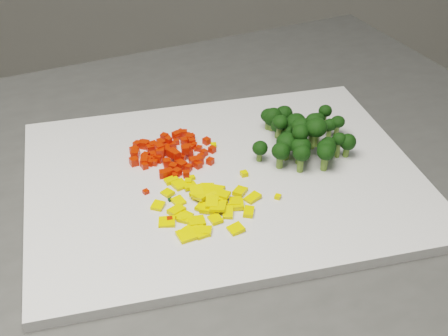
{
  "coord_description": "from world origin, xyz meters",
  "views": [
    {
      "loc": [
        0.35,
        -0.68,
        1.37
      ],
      "look_at": [
        0.36,
        -0.03,
        0.92
      ],
      "focal_mm": 50.0,
      "sensor_mm": 36.0,
      "label": 1
    }
  ],
  "objects_px": {
    "carrot_pile": "(173,145)",
    "pepper_pile": "(204,199)",
    "cutting_board": "(224,179)",
    "broccoli_pile": "(300,127)"
  },
  "relations": [
    {
      "from": "carrot_pile",
      "to": "pepper_pile",
      "type": "xyz_separation_m",
      "value": [
        0.04,
        -0.11,
        -0.01
      ]
    },
    {
      "from": "carrot_pile",
      "to": "pepper_pile",
      "type": "distance_m",
      "value": 0.12
    },
    {
      "from": "carrot_pile",
      "to": "broccoli_pile",
      "type": "height_order",
      "value": "broccoli_pile"
    },
    {
      "from": "pepper_pile",
      "to": "broccoli_pile",
      "type": "bearing_deg",
      "value": 44.67
    },
    {
      "from": "cutting_board",
      "to": "carrot_pile",
      "type": "distance_m",
      "value": 0.08
    },
    {
      "from": "cutting_board",
      "to": "carrot_pile",
      "type": "height_order",
      "value": "carrot_pile"
    },
    {
      "from": "carrot_pile",
      "to": "broccoli_pile",
      "type": "xyz_separation_m",
      "value": [
        0.17,
        0.02,
        0.02
      ]
    },
    {
      "from": "cutting_board",
      "to": "pepper_pile",
      "type": "relative_size",
      "value": 3.88
    },
    {
      "from": "broccoli_pile",
      "to": "cutting_board",
      "type": "bearing_deg",
      "value": -148.16
    },
    {
      "from": "cutting_board",
      "to": "carrot_pile",
      "type": "relative_size",
      "value": 4.5
    }
  ]
}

